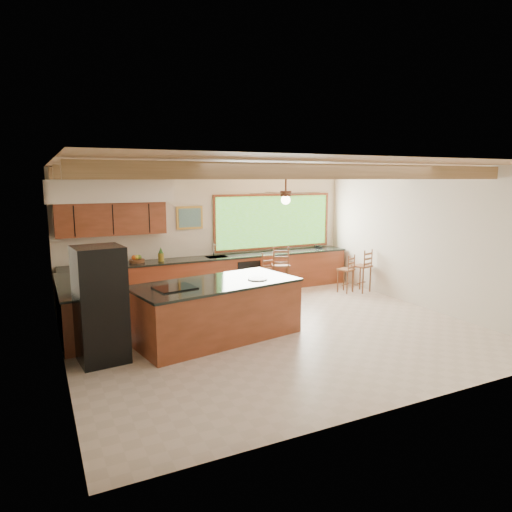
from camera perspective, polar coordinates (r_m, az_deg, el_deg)
name	(u,v)px	position (r m, az deg, el deg)	size (l,w,h in m)	color
ground	(274,329)	(8.56, 2.29, -9.16)	(7.20, 7.20, 0.00)	beige
room_shell	(251,208)	(8.63, -0.67, 6.01)	(7.27, 6.54, 3.02)	beige
counter_run	(189,282)	(10.38, -8.35, -3.24)	(7.12, 3.10, 1.24)	brown
island	(216,310)	(8.04, -5.00, -6.72)	(3.04, 1.81, 1.01)	brown
refrigerator	(101,305)	(7.28, -18.85, -5.78)	(0.76, 0.74, 1.78)	black
bar_stool_a	(282,266)	(10.87, 3.23, -1.28)	(0.56, 0.56, 1.19)	brown
bar_stool_b	(266,269)	(10.92, 1.20, -1.64)	(0.39, 0.39, 1.05)	brown
bar_stool_c	(347,270)	(11.32, 11.32, -1.76)	(0.43, 0.43, 0.94)	brown
bar_stool_d	(363,267)	(11.44, 13.28, -1.33)	(0.47, 0.47, 1.07)	brown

